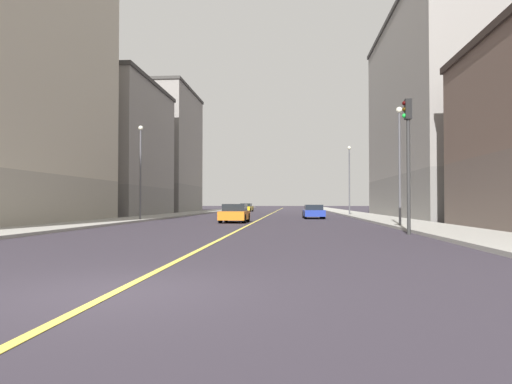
{
  "coord_description": "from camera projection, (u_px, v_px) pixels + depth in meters",
  "views": [
    {
      "loc": [
        2.78,
        -7.15,
        1.41
      ],
      "look_at": [
        -0.29,
        31.41,
        2.31
      ],
      "focal_mm": 32.6,
      "sensor_mm": 36.0,
      "label": 1
    }
  ],
  "objects": [
    {
      "name": "building_right_distant",
      "position": [
        157.0,
        151.0,
        68.9
      ],
      "size": [
        10.78,
        16.19,
        18.06
      ],
      "color": "slate",
      "rests_on": "ground"
    },
    {
      "name": "ground_plane",
      "position": [
        116.0,
        292.0,
        7.32
      ],
      "size": [
        400.0,
        400.0,
        0.0
      ],
      "primitive_type": "plane",
      "color": "#302A34",
      "rests_on": "ground"
    },
    {
      "name": "street_lamp_left_far",
      "position": [
        349.0,
        173.0,
        50.37
      ],
      "size": [
        0.36,
        0.36,
        7.41
      ],
      "color": "#4C4C51",
      "rests_on": "ground"
    },
    {
      "name": "street_lamp_left_near",
      "position": [
        400.0,
        153.0,
        26.65
      ],
      "size": [
        0.36,
        0.36,
        6.78
      ],
      "color": "#4C4C51",
      "rests_on": "ground"
    },
    {
      "name": "building_right_midblock",
      "position": [
        108.0,
        150.0,
        50.58
      ],
      "size": [
        10.78,
        16.33,
        14.42
      ],
      "color": "slate",
      "rests_on": "ground"
    },
    {
      "name": "car_blue",
      "position": [
        313.0,
        212.0,
        41.56
      ],
      "size": [
        1.92,
        4.5,
        1.24
      ],
      "color": "#23389E",
      "rests_on": "ground"
    },
    {
      "name": "car_yellow",
      "position": [
        246.0,
        208.0,
        74.21
      ],
      "size": [
        2.05,
        4.56,
        1.31
      ],
      "color": "gold",
      "rests_on": "ground"
    },
    {
      "name": "street_lamp_right_near",
      "position": [
        141.0,
        162.0,
        35.67
      ],
      "size": [
        0.36,
        0.36,
        7.2
      ],
      "color": "#4C4C51",
      "rests_on": "ground"
    },
    {
      "name": "car_orange",
      "position": [
        235.0,
        213.0,
        33.22
      ],
      "size": [
        1.89,
        4.19,
        1.32
      ],
      "color": "orange",
      "rests_on": "ground"
    },
    {
      "name": "sidewalk_right",
      "position": [
        187.0,
        214.0,
        56.96
      ],
      "size": [
        3.76,
        168.0,
        0.15
      ],
      "primitive_type": "cube",
      "color": "#9E9B93",
      "rests_on": "ground"
    },
    {
      "name": "lane_center_stripe",
      "position": [
        270.0,
        214.0,
        56.15
      ],
      "size": [
        0.16,
        154.0,
        0.01
      ],
      "primitive_type": "cube",
      "color": "#E5D14C",
      "rests_on": "ground"
    },
    {
      "name": "building_left_mid",
      "position": [
        447.0,
        115.0,
        43.74
      ],
      "size": [
        10.78,
        25.56,
        19.42
      ],
      "color": "slate",
      "rests_on": "ground"
    },
    {
      "name": "sidewalk_left",
      "position": [
        355.0,
        214.0,
        55.34
      ],
      "size": [
        3.76,
        168.0,
        0.15
      ],
      "primitive_type": "cube",
      "color": "#9E9B93",
      "rests_on": "ground"
    },
    {
      "name": "traffic_light_left_near",
      "position": [
        408.0,
        147.0,
        20.61
      ],
      "size": [
        0.4,
        0.32,
        6.02
      ],
      "color": "#2D2D2D",
      "rests_on": "ground"
    }
  ]
}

